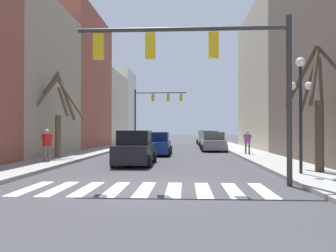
# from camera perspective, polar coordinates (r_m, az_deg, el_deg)

# --- Properties ---
(ground_plane) EXTENTS (240.00, 240.00, 0.00)m
(ground_plane) POSITION_cam_1_polar(r_m,az_deg,el_deg) (10.63, -3.85, -10.64)
(ground_plane) COLOR #38383D
(building_row_left) EXTENTS (6.00, 54.06, 13.71)m
(building_row_left) POSITION_cam_1_polar(r_m,az_deg,el_deg) (34.16, -17.35, 5.69)
(building_row_left) COLOR #934C3D
(building_row_left) RESTS_ON ground_plane
(building_row_right) EXTENTS (6.00, 35.03, 13.84)m
(building_row_right) POSITION_cam_1_polar(r_m,az_deg,el_deg) (25.29, 24.97, 9.78)
(building_row_right) COLOR gray
(building_row_right) RESTS_ON ground_plane
(crosswalk_stripes) EXTENTS (7.65, 2.60, 0.01)m
(crosswalk_stripes) POSITION_cam_1_polar(r_m,az_deg,el_deg) (10.32, -4.07, -10.93)
(crosswalk_stripes) COLOR white
(crosswalk_stripes) RESTS_ON ground_plane
(traffic_signal_near) EXTENTS (7.14, 0.28, 5.61)m
(traffic_signal_near) POSITION_cam_1_polar(r_m,az_deg,el_deg) (11.18, 6.52, 11.42)
(traffic_signal_near) COLOR #2D2D2D
(traffic_signal_near) RESTS_ON ground_plane
(traffic_signal_far) EXTENTS (6.12, 0.28, 6.67)m
(traffic_signal_far) POSITION_cam_1_polar(r_m,az_deg,el_deg) (38.74, -2.55, 3.82)
(traffic_signal_far) COLOR #2D2D2D
(traffic_signal_far) RESTS_ON ground_plane
(street_lamp_right_corner) EXTENTS (0.95, 0.36, 4.52)m
(street_lamp_right_corner) POSITION_cam_1_polar(r_m,az_deg,el_deg) (13.81, 22.08, 5.59)
(street_lamp_right_corner) COLOR black
(street_lamp_right_corner) RESTS_ON sidewalk_right
(car_parked_left_near) EXTENTS (1.99, 4.37, 1.69)m
(car_parked_left_near) POSITION_cam_1_polar(r_m,az_deg,el_deg) (24.19, -1.78, -3.22)
(car_parked_left_near) COLOR navy
(car_parked_left_near) RESTS_ON ground_plane
(car_parked_right_far) EXTENTS (2.06, 4.54, 1.75)m
(car_parked_right_far) POSITION_cam_1_polar(r_m,az_deg,el_deg) (34.37, 7.20, -2.44)
(car_parked_right_far) COLOR #236B38
(car_parked_right_far) RESTS_ON ground_plane
(car_parked_left_far) EXTENTS (2.00, 4.43, 1.82)m
(car_parked_left_far) POSITION_cam_1_polar(r_m,az_deg,el_deg) (17.53, -5.72, -3.98)
(car_parked_left_far) COLOR black
(car_parked_left_far) RESTS_ON ground_plane
(car_parked_left_mid) EXTENTS (2.17, 4.43, 1.67)m
(car_parked_left_mid) POSITION_cam_1_polar(r_m,az_deg,el_deg) (29.08, 7.86, -2.81)
(car_parked_left_mid) COLOR gray
(car_parked_left_mid) RESTS_ON ground_plane
(car_driving_away_lane) EXTENTS (2.04, 4.49, 1.81)m
(car_driving_away_lane) POSITION_cam_1_polar(r_m,az_deg,el_deg) (42.74, 6.39, -2.08)
(car_driving_away_lane) COLOR white
(car_driving_away_lane) RESTS_ON ground_plane
(pedestrian_on_right_sidewalk) EXTENTS (0.59, 0.53, 1.65)m
(pedestrian_on_right_sidewalk) POSITION_cam_1_polar(r_m,az_deg,el_deg) (23.85, 13.67, -2.41)
(pedestrian_on_right_sidewalk) COLOR #4C4C51
(pedestrian_on_right_sidewalk) RESTS_ON sidewalk_right
(pedestrian_crossing_street) EXTENTS (0.45, 0.69, 1.74)m
(pedestrian_crossing_street) POSITION_cam_1_polar(r_m,az_deg,el_deg) (19.07, -20.32, -2.65)
(pedestrian_crossing_street) COLOR #7A705B
(pedestrian_crossing_street) RESTS_ON sidewalk_left
(street_tree_right_far) EXTENTS (2.89, 3.33, 5.23)m
(street_tree_right_far) POSITION_cam_1_polar(r_m,az_deg,el_deg) (14.84, 24.60, 2.80)
(street_tree_right_far) COLOR #473828
(street_tree_right_far) RESTS_ON sidewalk_right
(street_tree_left_near) EXTENTS (3.78, 2.42, 5.39)m
(street_tree_left_near) POSITION_cam_1_polar(r_m,az_deg,el_deg) (21.46, -18.84, 2.04)
(street_tree_left_near) COLOR brown
(street_tree_left_near) RESTS_ON sidewalk_left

